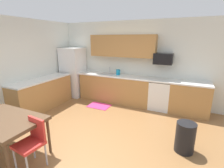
{
  "coord_description": "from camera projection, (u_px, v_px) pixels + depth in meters",
  "views": [
    {
      "loc": [
        1.71,
        -2.68,
        2.12
      ],
      "look_at": [
        0.0,
        1.0,
        1.0
      ],
      "focal_mm": 26.24,
      "sensor_mm": 36.0,
      "label": 1
    }
  ],
  "objects": [
    {
      "name": "countertop_back",
      "position": [
        129.0,
        77.0,
        5.37
      ],
      "size": [
        4.8,
        0.64,
        0.04
      ],
      "primitive_type": "cube",
      "color": "silver",
      "rests_on": "cabinet_run_back"
    },
    {
      "name": "refrigerator",
      "position": [
        73.0,
        72.0,
        6.19
      ],
      "size": [
        0.76,
        0.7,
        1.8
      ],
      "primitive_type": "cube",
      "color": "white",
      "rests_on": "ground"
    },
    {
      "name": "microwave",
      "position": [
        163.0,
        59.0,
        4.87
      ],
      "size": [
        0.54,
        0.36,
        0.32
      ],
      "primitive_type": "cube",
      "color": "black"
    },
    {
      "name": "upper_cabinets_back",
      "position": [
        122.0,
        46.0,
        5.34
      ],
      "size": [
        2.2,
        0.34,
        0.7
      ],
      "primitive_type": "cube",
      "color": "#AD7A42"
    },
    {
      "name": "dining_table",
      "position": [
        3.0,
        122.0,
        2.91
      ],
      "size": [
        1.4,
        0.9,
        0.76
      ],
      "color": "brown",
      "rests_on": "ground"
    },
    {
      "name": "cabinet_run_back",
      "position": [
        114.0,
        89.0,
        5.7
      ],
      "size": [
        2.48,
        0.6,
        0.9
      ],
      "primitive_type": "cube",
      "color": "#AD7A42",
      "rests_on": "ground"
    },
    {
      "name": "wall_back",
      "position": [
        132.0,
        62.0,
        5.56
      ],
      "size": [
        5.8,
        0.1,
        2.7
      ],
      "primitive_type": "cube",
      "color": "silver",
      "rests_on": "ground"
    },
    {
      "name": "chair_near_table",
      "position": [
        32.0,
        140.0,
        2.72
      ],
      "size": [
        0.44,
        0.44,
        0.85
      ],
      "color": "red",
      "rests_on": "ground"
    },
    {
      "name": "floor_mat",
      "position": [
        99.0,
        106.0,
        5.35
      ],
      "size": [
        0.7,
        0.5,
        0.01
      ],
      "primitive_type": "cube",
      "color": "#CC3372",
      "rests_on": "ground"
    },
    {
      "name": "ground_plane",
      "position": [
        93.0,
        139.0,
        3.6
      ],
      "size": [
        12.0,
        12.0,
        0.0
      ],
      "primitive_type": "plane",
      "color": "olive"
    },
    {
      "name": "trash_bin",
      "position": [
        185.0,
        137.0,
        3.14
      ],
      "size": [
        0.36,
        0.36,
        0.6
      ],
      "primitive_type": "cylinder",
      "color": "black",
      "rests_on": "ground"
    },
    {
      "name": "countertop_left",
      "position": [
        41.0,
        80.0,
        4.99
      ],
      "size": [
        0.64,
        2.0,
        0.04
      ],
      "primitive_type": "cube",
      "color": "silver",
      "rests_on": "cabinet_run_left"
    },
    {
      "name": "oven_range",
      "position": [
        160.0,
        95.0,
        5.07
      ],
      "size": [
        0.6,
        0.6,
        0.91
      ],
      "color": "white",
      "rests_on": "ground"
    },
    {
      "name": "cabinet_run_left",
      "position": [
        43.0,
        94.0,
        5.12
      ],
      "size": [
        0.6,
        2.0,
        0.9
      ],
      "primitive_type": "cube",
      "color": "#AD7A42",
      "rests_on": "ground"
    },
    {
      "name": "cabinet_run_back_right",
      "position": [
        189.0,
        99.0,
        4.73
      ],
      "size": [
        1.07,
        0.6,
        0.9
      ],
      "primitive_type": "cube",
      "color": "#AD7A42",
      "rests_on": "ground"
    },
    {
      "name": "sink_basin",
      "position": [
        108.0,
        76.0,
        5.69
      ],
      "size": [
        0.48,
        0.4,
        0.14
      ],
      "primitive_type": "cube",
      "color": "#A5A8AD",
      "rests_on": "countertop_back"
    },
    {
      "name": "kettle",
      "position": [
        118.0,
        72.0,
        5.55
      ],
      "size": [
        0.14,
        0.14,
        0.2
      ],
      "primitive_type": "cylinder",
      "color": "#198CBF",
      "rests_on": "countertop_back"
    },
    {
      "name": "wall_left",
      "position": [
        5.0,
        69.0,
        4.32
      ],
      "size": [
        0.1,
        5.8,
        2.7
      ],
      "primitive_type": "cube",
      "color": "silver",
      "rests_on": "ground"
    },
    {
      "name": "sink_faucet",
      "position": [
        110.0,
        70.0,
        5.81
      ],
      "size": [
        0.02,
        0.02,
        0.24
      ],
      "primitive_type": "cylinder",
      "color": "#B2B5BA",
      "rests_on": "countertop_back"
    }
  ]
}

